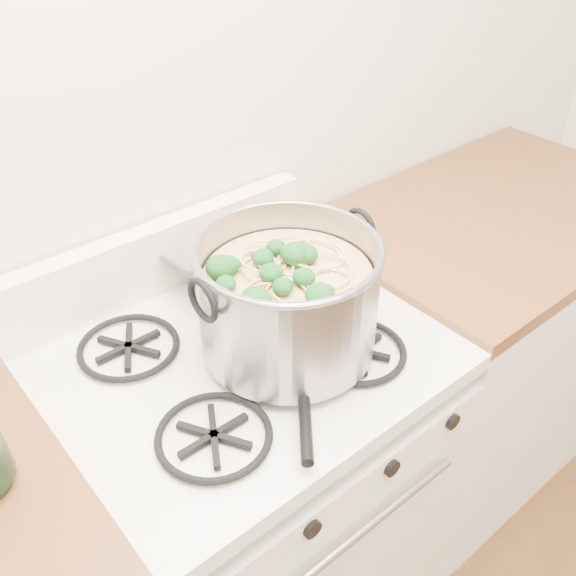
% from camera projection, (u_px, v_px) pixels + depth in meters
% --- Properties ---
extents(gas_range, '(0.76, 0.66, 0.92)m').
position_uv_depth(gas_range, '(251.00, 497.00, 1.55)').
color(gas_range, white).
rests_on(gas_range, ground).
extents(counter_right, '(1.00, 0.65, 0.92)m').
position_uv_depth(counter_right, '(474.00, 337.00, 2.00)').
color(counter_right, silver).
rests_on(counter_right, ground).
extents(stock_pot, '(0.38, 0.35, 0.24)m').
position_uv_depth(stock_pot, '(288.00, 300.00, 1.21)').
color(stock_pot, gray).
rests_on(stock_pot, gas_range).
extents(spatula, '(0.42, 0.42, 0.02)m').
position_uv_depth(spatula, '(302.00, 356.00, 1.23)').
color(spatula, black).
rests_on(spatula, gas_range).
extents(glass_bowl, '(0.13, 0.13, 0.03)m').
position_uv_depth(glass_bowl, '(224.00, 257.00, 1.50)').
color(glass_bowl, white).
rests_on(glass_bowl, gas_range).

